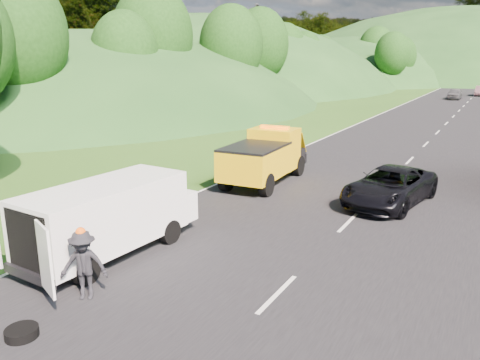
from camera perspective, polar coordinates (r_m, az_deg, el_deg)
The scene contains 13 objects.
ground at distance 14.93m, azimuth -2.73°, elevation -7.90°, with size 320.00×320.00×0.00m, color #38661E.
road_surface at distance 52.15m, azimuth 24.57°, elevation 7.06°, with size 14.00×200.00×0.02m, color black.
tree_line_left at distance 76.57m, azimuth 9.29°, elevation 10.19°, with size 14.00×140.00×14.00m, color #245418, non-canonical shape.
tow_truck at distance 21.91m, azimuth 3.09°, elevation 2.87°, with size 2.57×6.09×2.56m.
white_van at distance 14.31m, azimuth -15.55°, elevation -4.10°, with size 3.42×6.35×2.22m.
woman at distance 17.23m, azimuth -8.10°, elevation -4.90°, with size 0.55×0.40×1.50m, color white.
child at distance 16.11m, azimuth -12.41°, elevation -6.51°, with size 0.45×0.35×0.93m, color tan.
worker at distance 12.43m, azimuth -18.19°, elevation -13.55°, with size 1.13×0.65×1.74m, color black.
suitcase at distance 17.56m, azimuth -13.81°, elevation -3.76°, with size 0.37×0.21×0.60m, color brown.
spare_tire at distance 11.39m, azimuth -25.00°, elevation -17.02°, with size 0.69×0.69×0.20m, color black.
passing_suv at distance 19.85m, azimuth 17.64°, elevation -2.81°, with size 2.42×5.24×1.46m, color black.
dist_car_a at distance 74.06m, azimuth 24.65°, elevation 8.92°, with size 1.76×4.39×1.49m, color #424346.
dist_car_b at distance 82.63m, azimuth 27.25°, elevation 9.09°, with size 1.61×4.61×1.52m, color brown.
Camera 1 is at (7.37, -11.66, 5.72)m, focal length 35.00 mm.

